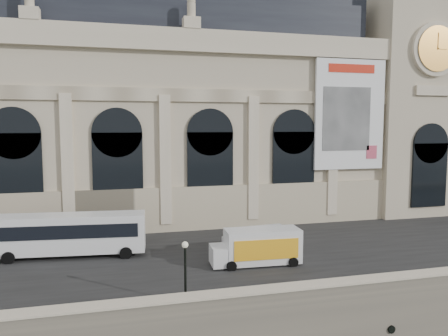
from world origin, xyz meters
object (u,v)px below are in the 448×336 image
(van_c, at_px, (254,243))
(lamp_right, at_px, (185,273))
(box_truck, at_px, (258,247))
(bus_left, at_px, (70,233))

(van_c, relative_size, lamp_right, 1.41)
(box_truck, relative_size, lamp_right, 1.81)
(lamp_right, bearing_deg, bus_left, 122.71)
(bus_left, distance_m, box_truck, 16.71)
(van_c, bearing_deg, lamp_right, -131.22)
(bus_left, bearing_deg, lamp_right, -57.29)
(bus_left, relative_size, lamp_right, 3.13)
(box_truck, bearing_deg, bus_left, 158.01)
(bus_left, relative_size, box_truck, 1.73)
(bus_left, distance_m, van_c, 16.39)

